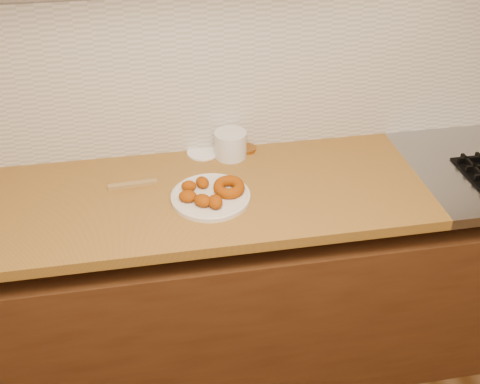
% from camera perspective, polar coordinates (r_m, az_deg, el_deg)
% --- Properties ---
extents(wall_back, '(4.00, 0.02, 2.70)m').
position_cam_1_polar(wall_back, '(2.10, 2.99, 15.89)').
color(wall_back, '#C5B298').
rests_on(wall_back, ground).
extents(base_cabinet, '(3.60, 0.60, 0.77)m').
position_cam_1_polar(base_cabinet, '(2.36, 3.91, -9.45)').
color(base_cabinet, '#4B2A13').
rests_on(base_cabinet, floor).
extents(butcher_block, '(2.30, 0.62, 0.04)m').
position_cam_1_polar(butcher_block, '(2.01, -13.88, -1.40)').
color(butcher_block, olive).
rests_on(butcher_block, base_cabinet).
extents(backsplash, '(3.60, 0.02, 0.60)m').
position_cam_1_polar(backsplash, '(2.14, 2.94, 12.00)').
color(backsplash, beige).
rests_on(backsplash, wall_back).
extents(donut_plate, '(0.28, 0.28, 0.02)m').
position_cam_1_polar(donut_plate, '(1.95, -3.00, -0.49)').
color(donut_plate, beige).
rests_on(donut_plate, butcher_block).
extents(ring_donut, '(0.12, 0.12, 0.05)m').
position_cam_1_polar(ring_donut, '(1.95, -1.15, 0.51)').
color(ring_donut, '#904000').
rests_on(ring_donut, donut_plate).
extents(fried_dough_chunks, '(0.15, 0.20, 0.04)m').
position_cam_1_polar(fried_dough_chunks, '(1.92, -4.07, -0.25)').
color(fried_dough_chunks, '#904000').
rests_on(fried_dough_chunks, donut_plate).
extents(plastic_tub, '(0.13, 0.13, 0.10)m').
position_cam_1_polar(plastic_tub, '(2.16, -0.98, 4.86)').
color(plastic_tub, silver).
rests_on(plastic_tub, butcher_block).
extents(tub_lid, '(0.15, 0.15, 0.01)m').
position_cam_1_polar(tub_lid, '(2.21, -3.79, 4.06)').
color(tub_lid, white).
rests_on(tub_lid, butcher_block).
extents(brass_jar_lid, '(0.10, 0.10, 0.01)m').
position_cam_1_polar(brass_jar_lid, '(2.22, 0.68, 4.42)').
color(brass_jar_lid, '#A46727').
rests_on(brass_jar_lid, butcher_block).
extents(wooden_utensil, '(0.18, 0.03, 0.01)m').
position_cam_1_polar(wooden_utensil, '(2.05, -10.85, 0.76)').
color(wooden_utensil, olive).
rests_on(wooden_utensil, butcher_block).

